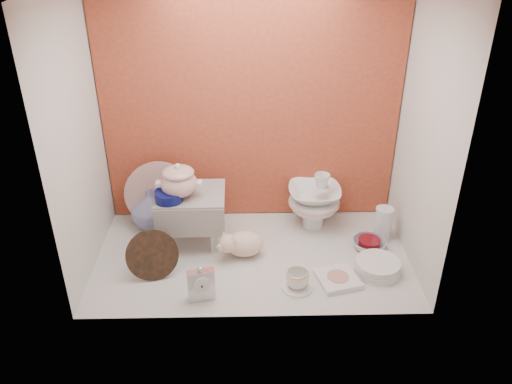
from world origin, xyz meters
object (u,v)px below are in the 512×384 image
floral_platter (160,195)px  crystal_bowl (369,245)px  blue_white_vase (151,208)px  porcelain_tower (314,200)px  dinner_plate_stack (378,267)px  soup_tureen (179,180)px  mantel_clock (201,284)px  gold_rim_teacup (297,279)px  plush_pig (245,244)px  step_stool (192,217)px

floral_platter → crystal_bowl: floral_platter is taller
blue_white_vase → porcelain_tower: porcelain_tower is taller
blue_white_vase → dinner_plate_stack: 1.42m
soup_tureen → blue_white_vase: bearing=136.1°
mantel_clock → porcelain_tower: 0.96m
floral_platter → blue_white_vase: bearing=-163.9°
gold_rim_teacup → porcelain_tower: size_ratio=0.33×
gold_rim_teacup → crystal_bowl: size_ratio=0.63×
floral_platter → porcelain_tower: (0.96, -0.03, -0.03)m
blue_white_vase → gold_rim_teacup: size_ratio=2.14×
floral_platter → mantel_clock: (0.30, -0.72, -0.11)m
mantel_clock → dinner_plate_stack: (0.96, 0.20, -0.06)m
soup_tureen → crystal_bowl: (1.10, -0.07, -0.41)m
mantel_clock → crystal_bowl: bearing=11.3°
dinner_plate_stack → porcelain_tower: size_ratio=0.71×
crystal_bowl → plush_pig: bearing=-176.3°
blue_white_vase → dinner_plate_stack: blue_white_vase is taller
blue_white_vase → plush_pig: bearing=-29.3°
blue_white_vase → soup_tureen: bearing=-43.9°
blue_white_vase → floral_platter: bearing=16.1°
floral_platter → crystal_bowl: bearing=-13.3°
step_stool → blue_white_vase: (-0.28, 0.17, -0.04)m
gold_rim_teacup → dinner_plate_stack: gold_rim_teacup is taller
crystal_bowl → floral_platter: bearing=166.7°
plush_pig → gold_rim_teacup: plush_pig is taller
porcelain_tower → soup_tureen: bearing=-166.1°
step_stool → plush_pig: (0.31, -0.16, -0.09)m
step_stool → floral_platter: size_ratio=0.91×
gold_rim_teacup → step_stool: bearing=142.2°
dinner_plate_stack → floral_platter: bearing=157.6°
floral_platter → mantel_clock: size_ratio=2.13×
soup_tureen → crystal_bowl: soup_tureen is taller
step_stool → dinner_plate_stack: size_ratio=1.51×
blue_white_vase → step_stool: bearing=-32.0°
blue_white_vase → dinner_plate_stack: (1.32, -0.50, -0.09)m
blue_white_vase → mantel_clock: size_ratio=1.29×
step_stool → mantel_clock: size_ratio=1.94×
step_stool → soup_tureen: size_ratio=1.58×
dinner_plate_stack → mantel_clock: bearing=-168.1°
soup_tureen → crystal_bowl: size_ratio=1.28×
plush_pig → dinner_plate_stack: 0.76m
floral_platter → gold_rim_teacup: floral_platter is taller
step_stool → blue_white_vase: 0.33m
porcelain_tower → step_stool: bearing=-167.9°
soup_tureen → dinner_plate_stack: size_ratio=0.96×
blue_white_vase → plush_pig: (0.58, -0.33, -0.05)m
mantel_clock → crystal_bowl: size_ratio=1.04×
dinner_plate_stack → crystal_bowl: bearing=90.1°
soup_tureen → floral_platter: bearing=124.7°
plush_pig → porcelain_tower: bearing=31.7°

